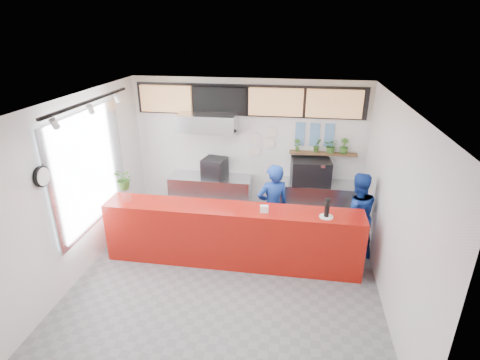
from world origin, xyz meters
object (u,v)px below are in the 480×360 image
Objects in this scene: service_counter at (232,235)px; staff_center at (273,207)px; panini_oven at (215,168)px; espresso_machine at (311,171)px; staff_right at (356,215)px; pepper_mill at (327,208)px.

staff_center is at bearing 43.61° from service_counter.
panini_oven is 1.81m from staff_center.
panini_oven is 0.59× the size of espresso_machine.
panini_oven is 2.06m from espresso_machine.
service_counter is 2.75× the size of staff_right.
staff_right is 1.03m from pepper_mill.
service_counter is 2.28m from staff_right.
staff_center reaches higher than espresso_machine.
pepper_mill is (2.29, -1.89, 0.16)m from panini_oven.
panini_oven is at bearing 140.40° from pepper_mill.
service_counter is 2.34m from espresso_machine.
staff_center is at bearing 141.82° from pepper_mill.
service_counter is 2.66× the size of staff_center.
pepper_mill is (0.22, -1.89, 0.12)m from espresso_machine.
service_counter is 0.97m from staff_center.
panini_oven is 0.28× the size of staff_center.
staff_right is at bearing 155.16° from staff_center.
espresso_machine is at bearing 11.53° from panini_oven.
service_counter is at bearing 7.41° from staff_right.
staff_right is at bearing -10.80° from panini_oven.
service_counter is 14.07× the size of pepper_mill.
pepper_mill reaches higher than panini_oven.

